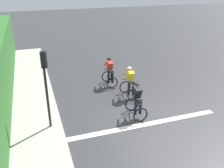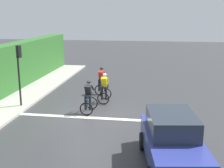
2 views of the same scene
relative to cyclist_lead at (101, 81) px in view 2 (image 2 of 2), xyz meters
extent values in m
plane|color=#333335|center=(0.12, -4.17, -0.80)|extent=(80.00, 80.00, 0.00)
cube|color=#ADA89E|center=(-4.69, -2.17, -0.74)|extent=(2.80, 22.60, 0.12)
cube|color=gray|center=(-5.59, -2.17, -0.53)|extent=(0.44, 22.60, 0.53)
cube|color=silver|center=(0.12, -4.47, -0.79)|extent=(7.00, 0.30, 0.01)
torus|color=black|center=(0.01, 0.55, -0.46)|extent=(0.68, 0.08, 0.68)
torus|color=black|center=(-0.01, -0.47, -0.46)|extent=(0.68, 0.08, 0.68)
cylinder|color=black|center=(0.00, 0.04, -0.21)|extent=(0.07, 0.99, 0.51)
cylinder|color=black|center=(-0.01, -0.27, -0.18)|extent=(0.04, 0.04, 0.55)
cylinder|color=black|center=(0.00, 0.09, 0.07)|extent=(0.06, 0.71, 0.04)
cube|color=black|center=(-0.01, -0.27, 0.11)|extent=(0.11, 0.22, 0.04)
cylinder|color=black|center=(0.01, 0.45, 0.04)|extent=(0.42, 0.04, 0.03)
cube|color=red|center=(0.00, -0.06, 0.41)|extent=(0.31, 0.42, 0.57)
sphere|color=tan|center=(0.00, 0.09, 0.72)|extent=(0.20, 0.20, 0.20)
ellipsoid|color=black|center=(0.00, 0.09, 0.79)|extent=(0.25, 0.29, 0.14)
cylinder|color=black|center=(-0.12, -0.16, -0.23)|extent=(0.12, 0.12, 0.74)
cylinder|color=black|center=(0.12, -0.17, -0.23)|extent=(0.12, 0.12, 0.74)
cylinder|color=red|center=(-0.15, 0.23, 0.47)|extent=(0.10, 0.48, 0.37)
cylinder|color=red|center=(0.17, 0.22, 0.47)|extent=(0.10, 0.48, 0.37)
torus|color=black|center=(0.49, -1.23, -0.46)|extent=(0.68, 0.09, 0.68)
torus|color=black|center=(0.53, -2.25, -0.46)|extent=(0.68, 0.09, 0.68)
cylinder|color=silver|center=(0.51, -1.74, -0.21)|extent=(0.08, 0.99, 0.51)
cylinder|color=silver|center=(0.52, -2.04, -0.18)|extent=(0.04, 0.04, 0.55)
cylinder|color=silver|center=(0.50, -1.69, 0.07)|extent=(0.07, 0.72, 0.04)
cube|color=black|center=(0.52, -2.04, 0.11)|extent=(0.11, 0.22, 0.04)
cylinder|color=black|center=(0.49, -1.33, 0.04)|extent=(0.42, 0.05, 0.03)
cube|color=yellow|center=(0.51, -1.84, 0.41)|extent=(0.32, 0.42, 0.57)
sphere|color=beige|center=(0.50, -1.69, 0.72)|extent=(0.20, 0.20, 0.20)
ellipsoid|color=silver|center=(0.50, -1.69, 0.79)|extent=(0.25, 0.29, 0.14)
cylinder|color=black|center=(0.39, -1.95, -0.23)|extent=(0.12, 0.12, 0.74)
cylinder|color=black|center=(0.63, -1.94, -0.23)|extent=(0.12, 0.12, 0.74)
cylinder|color=yellow|center=(0.34, -1.56, 0.47)|extent=(0.11, 0.48, 0.37)
cylinder|color=yellow|center=(0.66, -1.55, 0.47)|extent=(0.11, 0.48, 0.37)
torus|color=black|center=(0.06, -3.17, -0.46)|extent=(0.68, 0.08, 0.68)
torus|color=black|center=(0.03, -4.19, -0.46)|extent=(0.68, 0.08, 0.68)
cylinder|color=#1E59B2|center=(0.05, -3.68, -0.21)|extent=(0.08, 0.99, 0.51)
cylinder|color=#1E59B2|center=(0.04, -3.98, -0.18)|extent=(0.04, 0.04, 0.55)
cylinder|color=#1E59B2|center=(0.05, -3.63, 0.07)|extent=(0.07, 0.72, 0.04)
cube|color=black|center=(0.04, -3.98, 0.11)|extent=(0.11, 0.22, 0.04)
cylinder|color=black|center=(0.06, -3.27, 0.04)|extent=(0.42, 0.05, 0.03)
cube|color=black|center=(0.04, -3.78, 0.41)|extent=(0.31, 0.42, 0.57)
sphere|color=tan|center=(0.05, -3.63, 0.72)|extent=(0.20, 0.20, 0.20)
ellipsoid|color=black|center=(0.05, -3.63, 0.79)|extent=(0.25, 0.29, 0.14)
cylinder|color=black|center=(-0.08, -3.88, -0.23)|extent=(0.12, 0.12, 0.74)
cylinder|color=black|center=(0.16, -3.89, -0.23)|extent=(0.12, 0.12, 0.74)
cylinder|color=black|center=(-0.11, -3.49, 0.47)|extent=(0.11, 0.48, 0.37)
cylinder|color=black|center=(0.21, -3.50, 0.47)|extent=(0.11, 0.48, 0.37)
cube|color=navy|center=(4.02, -8.63, -0.10)|extent=(2.30, 4.31, 0.80)
cube|color=#262D38|center=(3.98, -8.38, 0.63)|extent=(1.80, 2.33, 0.66)
cylinder|color=black|center=(4.65, -7.24, -0.48)|extent=(0.31, 0.67, 0.64)
cylinder|color=black|center=(3.00, -7.49, -0.48)|extent=(0.31, 0.67, 0.64)
cylinder|color=black|center=(-3.77, -3.46, 0.55)|extent=(0.10, 0.10, 2.70)
cube|color=black|center=(-3.73, -3.36, 2.22)|extent=(0.26, 0.26, 0.64)
sphere|color=red|center=(-3.69, -3.26, 2.42)|extent=(0.11, 0.11, 0.11)
sphere|color=orange|center=(-3.69, -3.26, 2.22)|extent=(0.11, 0.11, 0.11)
sphere|color=green|center=(-3.69, -3.26, 2.02)|extent=(0.11, 0.11, 0.11)
camera|label=1|loc=(-4.16, -12.60, 5.15)|focal=39.60mm
camera|label=2|loc=(3.45, -17.91, 4.22)|focal=47.83mm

